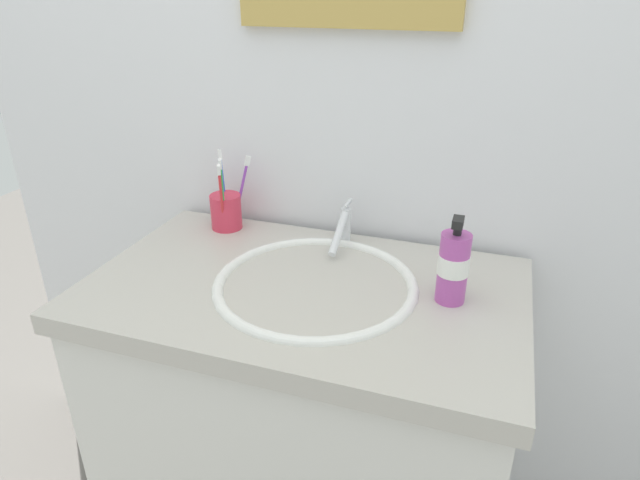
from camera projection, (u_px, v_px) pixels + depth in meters
name	position (u px, v px, depth m)	size (l,w,h in m)	color
tiled_wall_back	(349.00, 79.00, 1.25)	(2.11, 0.04, 2.40)	silver
vanity_counter	(306.00, 433.00, 1.32)	(0.91, 0.55, 0.83)	silver
sink_basin	(315.00, 304.00, 1.16)	(0.43, 0.43, 0.13)	white
faucet	(343.00, 227.00, 1.29)	(0.02, 0.16, 0.10)	silver
toothbrush_cup	(226.00, 212.00, 1.38)	(0.08, 0.08, 0.09)	#D8334C
toothbrush_blue	(223.00, 182.00, 1.38)	(0.04, 0.04, 0.19)	blue
toothbrush_red	(221.00, 194.00, 1.31)	(0.03, 0.05, 0.18)	red
toothbrush_purple	(242.00, 186.00, 1.37)	(0.05, 0.04, 0.18)	purple
toothbrush_green	(222.00, 191.00, 1.32)	(0.03, 0.04, 0.19)	green
soap_dispenser	(453.00, 266.00, 1.05)	(0.06, 0.06, 0.18)	#B24CA5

